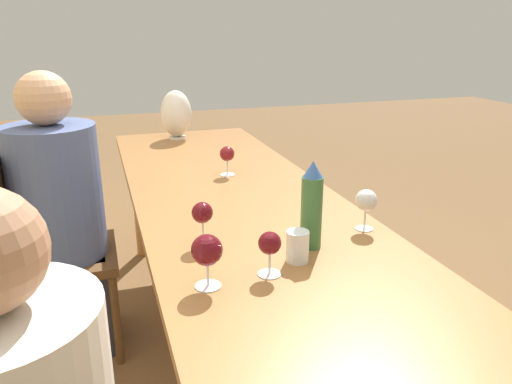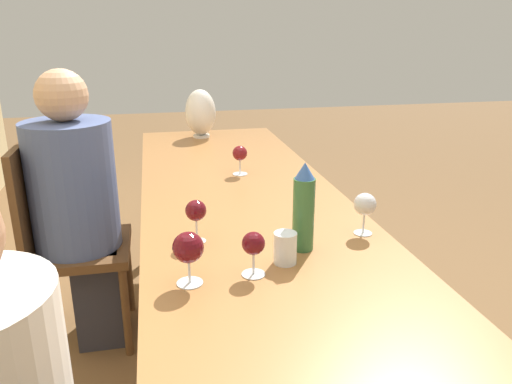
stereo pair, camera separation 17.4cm
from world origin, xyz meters
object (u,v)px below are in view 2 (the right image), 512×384
wine_glass_2 (365,205)px  wine_glass_4 (188,248)px  wine_glass_1 (240,154)px  chair_far (62,239)px  water_tumbler (285,248)px  wine_glass_6 (196,212)px  water_bottle (304,208)px  vase (200,113)px  person_far (79,205)px  wine_glass_5 (253,245)px

wine_glass_2 → wine_glass_4: bearing=110.4°
wine_glass_1 → chair_far: 0.89m
water_tumbler → wine_glass_6: 0.31m
water_bottle → vase: bearing=4.8°
wine_glass_4 → chair_far: 1.18m
person_far → wine_glass_6: bearing=-148.0°
chair_far → person_far: size_ratio=0.75×
vase → wine_glass_6: size_ratio=2.07×
chair_far → water_tumbler: bearing=-140.0°
wine_glass_4 → wine_glass_5: bearing=-85.8°
wine_glass_6 → chair_far: bearing=36.7°
wine_glass_1 → wine_glass_4: (-0.98, 0.31, 0.01)m
water_tumbler → wine_glass_2: bearing=-63.6°
wine_glass_6 → water_tumbler: bearing=-130.3°
person_far → wine_glass_2: bearing=-127.9°
water_bottle → water_tumbler: 0.14m
wine_glass_1 → wine_glass_4: size_ratio=0.91×
wine_glass_2 → wine_glass_5: wine_glass_2 is taller
water_tumbler → vase: (1.74, 0.06, 0.10)m
wine_glass_1 → wine_glass_2: size_ratio=0.96×
chair_far → wine_glass_2: bearing=-125.6°
wine_glass_6 → chair_far: 0.99m
water_bottle → wine_glass_6: size_ratio=1.97×
wine_glass_5 → wine_glass_6: size_ratio=0.91×
water_bottle → person_far: person_far is taller
vase → wine_glass_1: (-0.83, -0.09, -0.05)m
chair_far → person_far: bearing=-90.0°
person_far → wine_glass_1: bearing=-91.8°
water_tumbler → vase: bearing=2.1°
water_tumbler → wine_glass_6: (0.20, 0.24, 0.06)m
wine_glass_2 → wine_glass_5: size_ratio=1.11×
water_tumbler → wine_glass_2: size_ratio=0.67×
vase → wine_glass_5: vase is taller
wine_glass_4 → wine_glass_6: bearing=-9.5°
vase → wine_glass_2: size_ratio=2.06×
wine_glass_2 → chair_far: chair_far is taller
water_tumbler → person_far: size_ratio=0.07×
chair_far → person_far: (0.00, -0.09, 0.16)m
wine_glass_5 → wine_glass_6: (0.25, 0.13, 0.01)m
water_bottle → wine_glass_5: water_bottle is taller
wine_glass_4 → wine_glass_5: 0.18m
wine_glass_4 → wine_glass_6: (0.27, -0.04, -0.00)m
wine_glass_1 → wine_glass_2: wine_glass_2 is taller
water_tumbler → chair_far: (0.94, 0.78, -0.31)m
wine_glass_1 → wine_glass_2: bearing=-159.9°
wine_glass_1 → wine_glass_5: wine_glass_1 is taller
water_bottle → chair_far: 1.28m
wine_glass_2 → wine_glass_5: (-0.21, 0.41, -0.01)m
wine_glass_4 → wine_glass_6: size_ratio=1.05×
wine_glass_1 → wine_glass_5: size_ratio=1.06×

